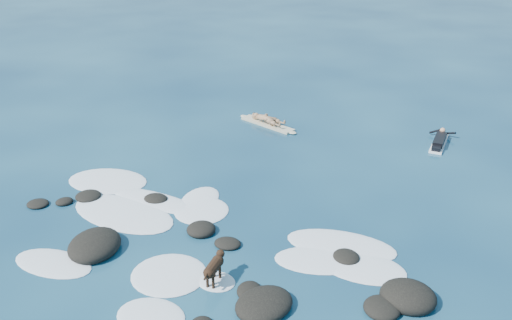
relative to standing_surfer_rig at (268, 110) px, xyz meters
The scene contains 6 objects.
ground 9.69m from the standing_surfer_rig, 72.14° to the right, with size 160.00×160.00×0.00m, color #0A2642.
reef_rocks 11.77m from the standing_surfer_rig, 70.52° to the right, with size 14.16×7.41×0.64m.
breaking_foam 10.05m from the standing_surfer_rig, 73.13° to the right, with size 15.41×7.91×0.12m.
standing_surfer_rig is the anchor object (origin of this frame).
paddling_surfer_rig 7.46m from the standing_surfer_rig, 11.60° to the left, with size 1.12×2.51×0.44m.
dog 11.56m from the standing_surfer_rig, 69.94° to the right, with size 0.43×1.28×0.81m.
Camera 1 is at (7.86, -12.15, 9.50)m, focal length 40.00 mm.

